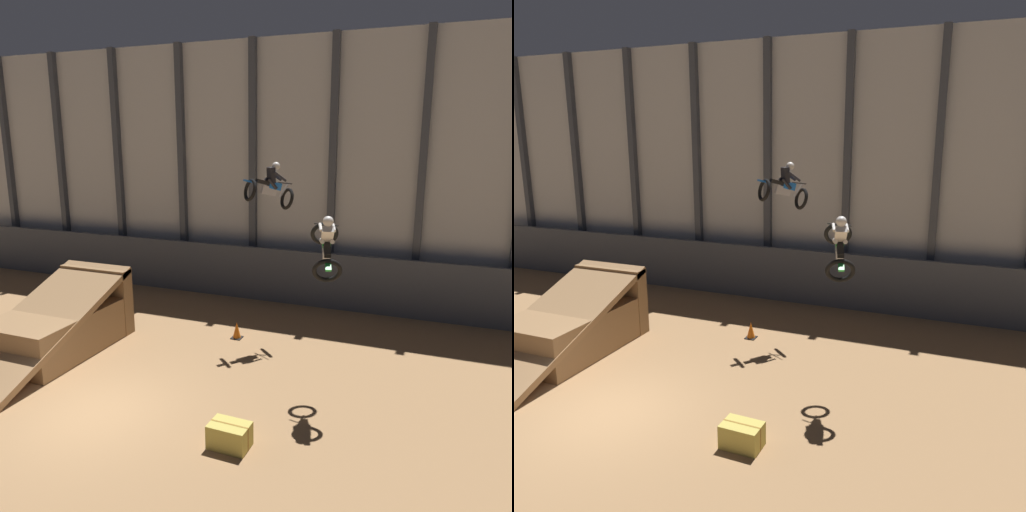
# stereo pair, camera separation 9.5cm
# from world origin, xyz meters

# --- Properties ---
(ground_plane) EXTENTS (60.00, 60.00, 0.00)m
(ground_plane) POSITION_xyz_m (0.00, 0.00, 0.00)
(ground_plane) COLOR #9E754C
(arena_back_wall) EXTENTS (32.00, 0.40, 10.56)m
(arena_back_wall) POSITION_xyz_m (-0.00, 10.84, 5.28)
(arena_back_wall) COLOR silver
(arena_back_wall) RESTS_ON ground_plane
(lower_barrier) EXTENTS (31.36, 0.20, 2.25)m
(lower_barrier) POSITION_xyz_m (0.00, 9.87, 1.13)
(lower_barrier) COLOR #474C56
(lower_barrier) RESTS_ON ground_plane
(dirt_ramp) EXTENTS (2.66, 6.22, 2.47)m
(dirt_ramp) POSITION_xyz_m (-3.55, 2.88, 0.82)
(dirt_ramp) COLOR #966F48
(dirt_ramp) RESTS_ON ground_plane
(rider_bike_left_air) EXTENTS (1.65, 1.71, 1.61)m
(rider_bike_left_air) POSITION_xyz_m (2.33, 6.31, 5.12)
(rider_bike_left_air) COLOR black
(rider_bike_right_air) EXTENTS (1.20, 1.88, 1.69)m
(rider_bike_right_air) POSITION_xyz_m (5.03, 2.94, 4.11)
(rider_bike_right_air) COLOR black
(traffic_cone_near_ramp) EXTENTS (0.36, 0.36, 0.58)m
(traffic_cone_near_ramp) POSITION_xyz_m (1.39, 5.67, 0.28)
(traffic_cone_near_ramp) COLOR black
(traffic_cone_near_ramp) RESTS_ON ground_plane
(hay_bale_trackside) EXTENTS (0.91, 0.62, 0.57)m
(hay_bale_trackside) POSITION_xyz_m (3.69, -0.04, 0.28)
(hay_bale_trackside) COLOR #CCB751
(hay_bale_trackside) RESTS_ON ground_plane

